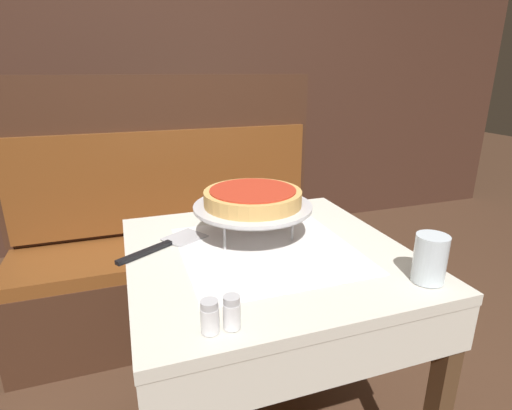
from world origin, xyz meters
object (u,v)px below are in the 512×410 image
at_px(deep_dish_pizza, 253,197).
at_px(condiment_caddy, 211,146).
at_px(pizza_server, 166,245).
at_px(salt_shaker, 210,317).
at_px(dining_table_rear, 207,167).
at_px(water_glass_near, 430,258).
at_px(dining_table_front, 267,280).
at_px(pepper_shaker, 232,312).
at_px(booth_bench, 175,259).
at_px(pizza_pan_stand, 253,208).

distance_m(deep_dish_pizza, condiment_caddy, 1.38).
relative_size(deep_dish_pizza, condiment_caddy, 1.99).
distance_m(pizza_server, salt_shaker, 0.45).
relative_size(dining_table_rear, pizza_server, 2.73).
relative_size(dining_table_rear, water_glass_near, 6.35).
height_order(dining_table_front, pepper_shaker, pepper_shaker).
relative_size(dining_table_front, salt_shaker, 11.29).
relative_size(deep_dish_pizza, water_glass_near, 2.46).
distance_m(dining_table_front, pizza_server, 0.32).
bearing_deg(water_glass_near, deep_dish_pizza, 129.16).
bearing_deg(condiment_caddy, booth_bench, -118.70).
bearing_deg(deep_dish_pizza, pizza_server, 175.22).
relative_size(dining_table_rear, booth_bench, 0.51).
height_order(booth_bench, water_glass_near, booth_bench).
relative_size(dining_table_front, dining_table_rear, 1.03).
relative_size(pizza_pan_stand, salt_shaker, 5.18).
xyz_separation_m(water_glass_near, condiment_caddy, (-0.14, 1.76, -0.02)).
distance_m(pizza_pan_stand, pizza_server, 0.28).
xyz_separation_m(dining_table_rear, deep_dish_pizza, (-0.15, -1.38, 0.23)).
relative_size(pizza_pan_stand, water_glass_near, 3.00).
xyz_separation_m(deep_dish_pizza, pizza_server, (-0.26, 0.02, -0.13)).
height_order(salt_shaker, condiment_caddy, condiment_caddy).
height_order(deep_dish_pizza, pepper_shaker, deep_dish_pizza).
height_order(dining_table_rear, pepper_shaker, pepper_shaker).
height_order(pizza_pan_stand, deep_dish_pizza, deep_dish_pizza).
relative_size(water_glass_near, salt_shaker, 1.72).
xyz_separation_m(booth_bench, deep_dish_pizza, (0.16, -0.74, 0.53)).
bearing_deg(booth_bench, dining_table_rear, 63.98).
height_order(dining_table_front, pizza_server, pizza_server).
height_order(deep_dish_pizza, salt_shaker, deep_dish_pizza).
xyz_separation_m(pizza_pan_stand, salt_shaker, (-0.23, -0.42, -0.06)).
distance_m(booth_bench, pizza_pan_stand, 0.91).
relative_size(dining_table_front, pizza_pan_stand, 2.18).
bearing_deg(pizza_server, booth_bench, 81.80).
distance_m(dining_table_rear, pizza_server, 1.43).
bearing_deg(condiment_caddy, pizza_pan_stand, -97.53).
bearing_deg(condiment_caddy, water_glass_near, -85.41).
height_order(dining_table_rear, condiment_caddy, condiment_caddy).
bearing_deg(deep_dish_pizza, salt_shaker, -118.59).
xyz_separation_m(dining_table_rear, salt_shaker, (-0.38, -1.80, 0.13)).
height_order(pizza_pan_stand, salt_shaker, pizza_pan_stand).
height_order(booth_bench, pizza_pan_stand, booth_bench).
bearing_deg(booth_bench, water_glass_near, -66.98).
bearing_deg(dining_table_front, dining_table_rear, 84.57).
xyz_separation_m(pizza_server, condiment_caddy, (0.44, 1.34, 0.03)).
bearing_deg(pepper_shaker, pizza_server, 100.15).
relative_size(dining_table_rear, pizza_pan_stand, 2.12).
distance_m(dining_table_rear, deep_dish_pizza, 1.41).
xyz_separation_m(pizza_pan_stand, condiment_caddy, (0.18, 1.36, -0.06)).
distance_m(booth_bench, salt_shaker, 1.24).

